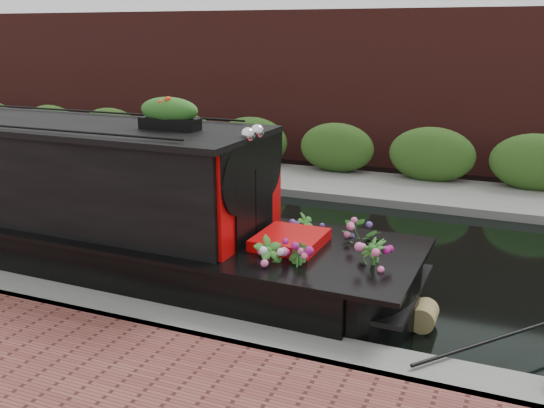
% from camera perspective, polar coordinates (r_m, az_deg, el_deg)
% --- Properties ---
extents(ground, '(80.00, 80.00, 0.00)m').
position_cam_1_polar(ground, '(10.30, -2.14, -3.68)').
color(ground, black).
rests_on(ground, ground).
extents(near_bank_coping, '(40.00, 0.60, 0.50)m').
position_cam_1_polar(near_bank_coping, '(7.68, -12.77, -11.26)').
color(near_bank_coping, slate).
rests_on(near_bank_coping, ground).
extents(far_bank_path, '(40.00, 2.40, 0.34)m').
position_cam_1_polar(far_bank_path, '(14.05, 5.09, 1.66)').
color(far_bank_path, slate).
rests_on(far_bank_path, ground).
extents(far_hedge, '(40.00, 1.10, 2.80)m').
position_cam_1_polar(far_hedge, '(14.89, 6.16, 2.45)').
color(far_hedge, '#31571D').
rests_on(far_hedge, ground).
extents(far_brick_wall, '(40.00, 1.00, 8.00)m').
position_cam_1_polar(far_brick_wall, '(16.86, 8.24, 3.98)').
color(far_brick_wall, '#511F1B').
rests_on(far_brick_wall, ground).
extents(narrowboat, '(12.17, 2.32, 2.86)m').
position_cam_1_polar(narrowboat, '(10.35, -23.27, 0.02)').
color(narrowboat, black).
rests_on(narrowboat, ground).
extents(rope_fender, '(0.31, 0.40, 0.31)m').
position_cam_1_polar(rope_fender, '(7.65, 14.09, -10.15)').
color(rope_fender, olive).
rests_on(rope_fender, ground).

